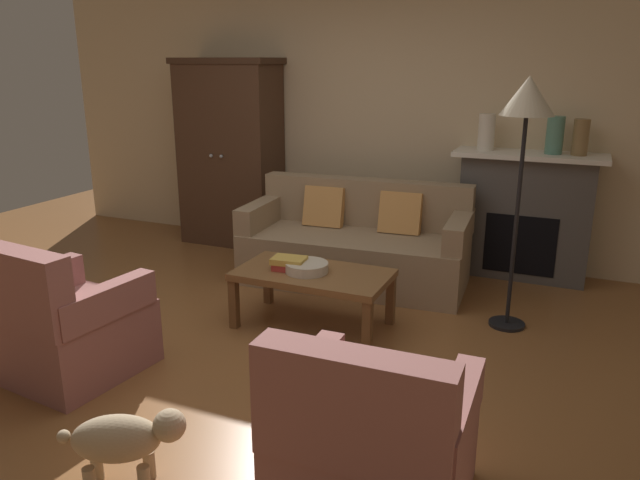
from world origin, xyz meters
name	(u,v)px	position (x,y,z in m)	size (l,w,h in m)	color
ground_plane	(241,350)	(0.00, 0.00, 0.00)	(9.60, 9.60, 0.00)	brown
back_wall	(370,111)	(0.00, 2.55, 1.40)	(7.20, 0.10, 2.80)	beige
fireplace	(524,215)	(1.55, 2.30, 0.57)	(1.26, 0.48, 1.12)	#4C4947
armoire	(231,153)	(-1.40, 2.22, 0.95)	(1.06, 0.57, 1.90)	#472D1E
couch	(356,246)	(0.23, 1.59, 0.32)	(1.97, 0.97, 0.86)	#937A5B
coffee_table	(313,279)	(0.28, 0.57, 0.37)	(1.10, 0.60, 0.42)	brown
fruit_bowl	(307,267)	(0.24, 0.54, 0.46)	(0.31, 0.31, 0.07)	beige
book_stack	(290,264)	(0.11, 0.54, 0.47)	(0.27, 0.20, 0.09)	#B73833
mantel_vase_cream	(486,132)	(1.17, 2.28, 1.28)	(0.14, 0.14, 0.31)	beige
mantel_vase_jade	(555,135)	(1.73, 2.28, 1.28)	(0.14, 0.14, 0.31)	slate
mantel_vase_bronze	(581,137)	(1.93, 2.28, 1.27)	(0.13, 0.13, 0.30)	olive
armchair_near_left	(64,326)	(-0.83, -0.69, 0.32)	(0.85, 0.85, 0.88)	#935B56
armchair_near_right	(372,449)	(1.30, -1.10, 0.32)	(0.80, 0.79, 0.88)	#935B56
floor_lamp	(527,112)	(1.59, 1.14, 1.55)	(0.36, 0.36, 1.78)	black
dog	(124,439)	(0.23, -1.38, 0.25)	(0.53, 0.36, 0.39)	tan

